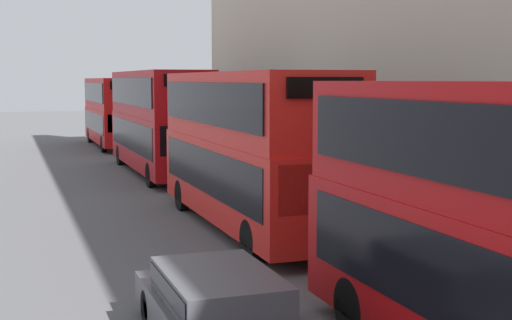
# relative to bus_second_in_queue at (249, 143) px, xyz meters

# --- Properties ---
(bus_second_in_queue) EXTENTS (2.59, 10.20, 4.46)m
(bus_second_in_queue) POSITION_rel_bus_second_in_queue_xyz_m (0.00, 0.00, 0.00)
(bus_second_in_queue) COLOR red
(bus_second_in_queue) RESTS_ON ground
(bus_third_in_queue) EXTENTS (2.59, 11.22, 4.63)m
(bus_third_in_queue) POSITION_rel_bus_second_in_queue_xyz_m (0.00, 12.78, 0.09)
(bus_third_in_queue) COLOR #A80F14
(bus_third_in_queue) RESTS_ON ground
(bus_trailing) EXTENTS (2.59, 10.27, 4.34)m
(bus_trailing) POSITION_rel_bus_second_in_queue_xyz_m (0.00, 26.79, -0.06)
(bus_trailing) COLOR red
(bus_trailing) RESTS_ON ground
(car_hatchback) EXTENTS (1.88, 4.75, 1.25)m
(car_hatchback) POSITION_rel_bus_second_in_queue_xyz_m (-3.40, -8.58, -1.78)
(car_hatchback) COLOR #47474C
(car_hatchback) RESTS_ON ground
(pedestrian) EXTENTS (0.36, 0.36, 1.75)m
(pedestrian) POSITION_rel_bus_second_in_queue_xyz_m (2.43, 14.06, -1.64)
(pedestrian) COLOR brown
(pedestrian) RESTS_ON ground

